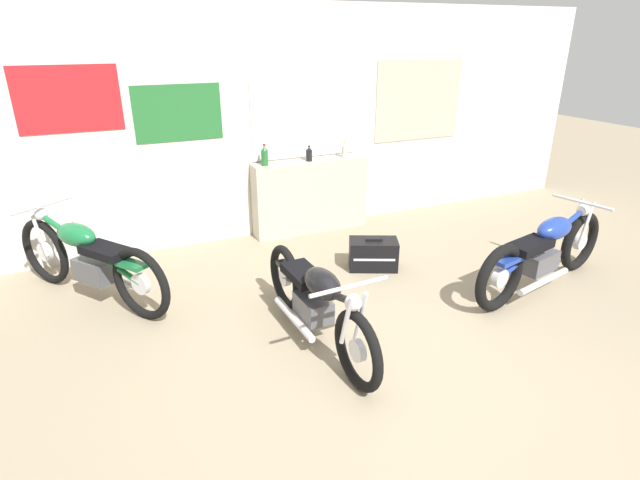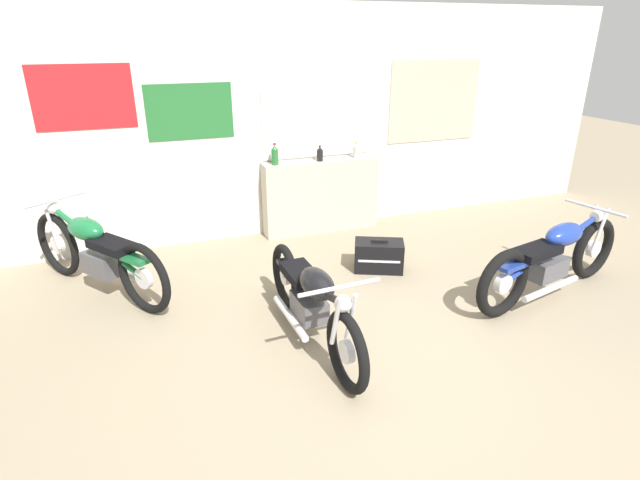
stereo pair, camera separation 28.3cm
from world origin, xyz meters
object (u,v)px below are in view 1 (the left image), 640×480
(bottle_leftmost, at_px, (265,156))
(bottle_center, at_px, (344,150))
(hard_case_black, at_px, (373,254))
(motorcycle_black, at_px, (316,300))
(motorcycle_blue, at_px, (544,252))
(bottle_left_center, at_px, (309,154))
(motorcycle_green, at_px, (89,259))

(bottle_leftmost, height_order, bottle_center, bottle_leftmost)
(bottle_leftmost, relative_size, hard_case_black, 0.44)
(bottle_center, height_order, hard_case_black, bottle_center)
(motorcycle_black, bearing_deg, bottle_center, 58.48)
(bottle_leftmost, bearing_deg, motorcycle_blue, -49.49)
(bottle_leftmost, xyz_separation_m, bottle_left_center, (0.58, -0.01, -0.03))
(motorcycle_green, bearing_deg, bottle_left_center, 16.95)
(motorcycle_blue, relative_size, motorcycle_green, 1.19)
(bottle_left_center, bearing_deg, motorcycle_black, -112.05)
(bottle_leftmost, relative_size, bottle_left_center, 1.37)
(motorcycle_blue, bearing_deg, hard_case_black, 139.77)
(hard_case_black, bearing_deg, bottle_left_center, 98.31)
(bottle_center, height_order, motorcycle_blue, bottle_center)
(bottle_leftmost, xyz_separation_m, motorcycle_green, (-2.08, -0.82, -0.63))
(bottle_left_center, height_order, motorcycle_blue, bottle_left_center)
(bottle_center, relative_size, motorcycle_black, 0.11)
(bottle_left_center, bearing_deg, motorcycle_blue, -58.26)
(bottle_left_center, xyz_separation_m, bottle_center, (0.50, -0.00, 0.01))
(bottle_leftmost, height_order, hard_case_black, bottle_leftmost)
(motorcycle_blue, relative_size, motorcycle_black, 1.08)
(bottle_leftmost, distance_m, motorcycle_green, 2.33)
(bottle_leftmost, relative_size, motorcycle_green, 0.15)
(hard_case_black, bearing_deg, motorcycle_black, -137.93)
(bottle_left_center, distance_m, motorcycle_green, 2.85)
(bottle_leftmost, height_order, motorcycle_blue, bottle_leftmost)
(bottle_center, bearing_deg, motorcycle_black, -121.52)
(bottle_left_center, height_order, hard_case_black, bottle_left_center)
(bottle_left_center, bearing_deg, bottle_leftmost, 179.50)
(bottle_left_center, relative_size, bottle_center, 0.94)
(motorcycle_blue, height_order, motorcycle_black, motorcycle_blue)
(bottle_left_center, bearing_deg, bottle_center, -0.28)
(bottle_leftmost, distance_m, bottle_center, 1.08)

